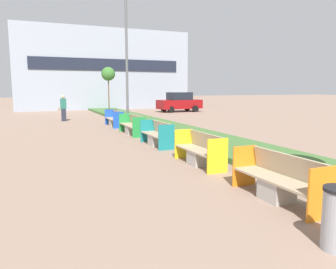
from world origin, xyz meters
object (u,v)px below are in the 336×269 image
object	(u,v)px
bench_yellow_frame	(200,153)
bench_blue_frame	(115,120)
street_lamp_post	(126,42)
parked_car_distant	(179,102)
bench_teal_frame	(157,136)
pedestrian_walking	(63,108)
sapling_tree_far	(108,74)
bench_green_frame	(132,127)
bench_orange_frame	(278,182)

from	to	relation	value
bench_yellow_frame	bench_blue_frame	size ratio (longest dim) A/B	0.96
bench_blue_frame	street_lamp_post	bearing A→B (deg)	-48.63
bench_yellow_frame	parked_car_distant	xyz separation A→B (m)	(8.60, 20.24, 0.54)
bench_teal_frame	bench_blue_frame	bearing A→B (deg)	89.99
bench_yellow_frame	pedestrian_walking	bearing A→B (deg)	99.49
bench_blue_frame	parked_car_distant	distance (m)	12.86
parked_car_distant	bench_blue_frame	bearing A→B (deg)	-136.74
bench_yellow_frame	sapling_tree_far	size ratio (longest dim) A/B	0.52
bench_green_frame	parked_car_distant	world-z (taller)	parked_car_distant
bench_green_frame	bench_blue_frame	xyz separation A→B (m)	(-0.00, 3.68, -0.01)
bench_yellow_frame	sapling_tree_far	xyz separation A→B (m)	(1.87, 20.61, 3.09)
bench_orange_frame	bench_green_frame	size ratio (longest dim) A/B	0.91
bench_orange_frame	street_lamp_post	distance (m)	14.08
bench_teal_frame	parked_car_distant	size ratio (longest dim) A/B	0.49
bench_yellow_frame	street_lamp_post	bearing A→B (deg)	86.50
bench_yellow_frame	bench_blue_frame	xyz separation A→B (m)	(0.00, 10.70, 0.00)
bench_yellow_frame	parked_car_distant	size ratio (longest dim) A/B	0.50
bench_green_frame	bench_blue_frame	size ratio (longest dim) A/B	1.10
bench_orange_frame	bench_yellow_frame	world-z (taller)	same
bench_blue_frame	pedestrian_walking	bearing A→B (deg)	120.07
parked_car_distant	bench_yellow_frame	bearing A→B (deg)	-117.74
bench_green_frame	pedestrian_walking	size ratio (longest dim) A/B	1.38
street_lamp_post	parked_car_distant	xyz separation A→B (m)	(7.99, 10.24, -3.89)
bench_teal_frame	street_lamp_post	world-z (taller)	street_lamp_post
bench_yellow_frame	bench_blue_frame	distance (m)	10.70
bench_teal_frame	street_lamp_post	size ratio (longest dim) A/B	0.24
bench_teal_frame	parked_car_distant	distance (m)	18.77
bench_orange_frame	parked_car_distant	size ratio (longest dim) A/B	0.52
bench_orange_frame	street_lamp_post	size ratio (longest dim) A/B	0.25
bench_yellow_frame	parked_car_distant	bearing A→B (deg)	66.98
bench_orange_frame	parked_car_distant	bearing A→B (deg)	69.97
bench_green_frame	parked_car_distant	xyz separation A→B (m)	(8.60, 13.22, 0.53)
street_lamp_post	bench_blue_frame	bearing A→B (deg)	131.37
bench_teal_frame	bench_yellow_frame	bearing A→B (deg)	-90.00
pedestrian_walking	sapling_tree_far	bearing A→B (deg)	51.78
bench_blue_frame	street_lamp_post	distance (m)	4.53
bench_blue_frame	sapling_tree_far	xyz separation A→B (m)	(1.87, 9.91, 3.08)
bench_teal_frame	bench_blue_frame	xyz separation A→B (m)	(0.00, 7.14, 0.00)
parked_car_distant	pedestrian_walking	bearing A→B (deg)	-159.65
sapling_tree_far	bench_green_frame	bearing A→B (deg)	-97.81
bench_green_frame	sapling_tree_far	world-z (taller)	sapling_tree_far
bench_teal_frame	sapling_tree_far	xyz separation A→B (m)	(1.87, 17.05, 3.09)
bench_blue_frame	bench_orange_frame	bearing A→B (deg)	-90.00
bench_yellow_frame	bench_teal_frame	distance (m)	3.56
parked_car_distant	bench_green_frame	bearing A→B (deg)	-127.75
bench_blue_frame	parked_car_distant	world-z (taller)	parked_car_distant
bench_yellow_frame	pedestrian_walking	world-z (taller)	pedestrian_walking
bench_yellow_frame	bench_blue_frame	bearing A→B (deg)	89.99
sapling_tree_far	street_lamp_post	bearing A→B (deg)	-96.76
street_lamp_post	pedestrian_walking	xyz separation A→B (m)	(-3.13, 5.04, -3.89)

